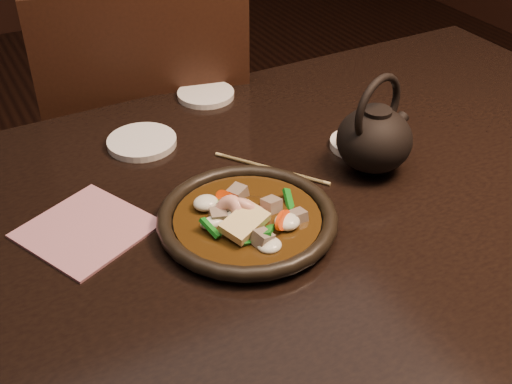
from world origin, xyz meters
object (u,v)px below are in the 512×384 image
table (271,242)px  chair (149,152)px  tea_cup (364,142)px  teapot (375,136)px  plate (247,220)px

table → chair: bearing=90.3°
chair → tea_cup: chair is taller
chair → tea_cup: 0.65m
teapot → chair: bearing=91.3°
plate → tea_cup: tea_cup is taller
table → plate: 0.11m
table → plate: (-0.06, -0.03, 0.09)m
teapot → plate: bearing=170.7°
table → chair: size_ratio=1.65×
tea_cup → plate: bearing=-165.0°
plate → tea_cup: bearing=15.0°
tea_cup → teapot: (-0.00, -0.03, 0.03)m
table → plate: size_ratio=5.86×
tea_cup → teapot: bearing=-95.3°
plate → table: bearing=26.9°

